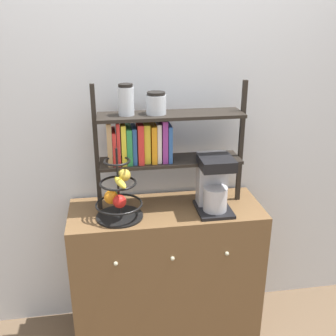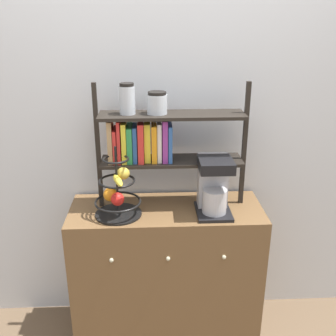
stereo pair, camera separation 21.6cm
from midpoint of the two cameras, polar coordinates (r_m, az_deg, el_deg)
wall_back at (r=2.35m, az=2.09°, el=6.31°), size 7.00×0.05×2.60m
sideboard at (r=2.49m, az=2.33°, el=-14.89°), size 1.11×0.45×0.87m
coffee_maker at (r=2.19m, az=9.48°, el=-2.50°), size 0.19×0.24×0.32m
fruit_stand at (r=2.14m, az=-4.60°, el=-3.75°), size 0.26×0.26×0.40m
shelf_hutch at (r=2.15m, az=0.45°, el=4.68°), size 0.84×0.20×0.71m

